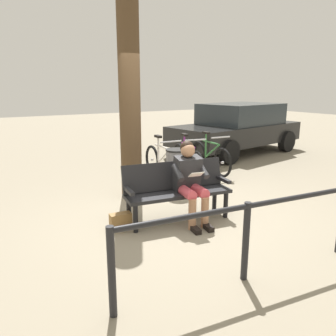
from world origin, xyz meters
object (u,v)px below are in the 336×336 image
bicycle_orange (162,163)px  bench (176,187)px  handbag (121,221)px  litter_bin (176,170)px  tree_trunk (130,95)px  bicycle_red (187,160)px  person_reading (190,178)px  parked_car (237,127)px  bicycle_green (210,157)px

bicycle_orange → bench: bearing=-21.0°
handbag → litter_bin: litter_bin is taller
tree_trunk → bicycle_red: (-1.67, -0.64, -1.47)m
tree_trunk → litter_bin: (-0.85, 0.19, -1.42)m
person_reading → bicycle_red: (-1.45, -2.17, -0.31)m
person_reading → handbag: size_ratio=4.00×
person_reading → litter_bin: bearing=-106.1°
tree_trunk → bicycle_red: 2.32m
bench → litter_bin: size_ratio=2.02×
tree_trunk → parked_car: bearing=-154.7°
person_reading → parked_car: size_ratio=0.27×
bicycle_orange → person_reading: bearing=-16.6°
bench → handbag: (0.89, -0.06, -0.39)m
tree_trunk → parked_car: (-4.52, -2.14, -1.06)m
bench → bicycle_red: bearing=-119.4°
bicycle_green → bicycle_orange: bearing=-88.2°
litter_bin → bicycle_red: bearing=-134.8°
bicycle_green → bicycle_red: bearing=-83.7°
litter_bin → parked_car: 4.36m
bicycle_green → bicycle_red: 0.64m
litter_bin → bicycle_orange: 0.94m
bench → bicycle_green: bicycle_green is taller
bench → parked_car: 5.63m
handbag → tree_trunk: bearing=-121.4°
bench → bicycle_green: size_ratio=0.99×
bicycle_red → bicycle_orange: bearing=-86.8°
tree_trunk → litter_bin: 1.67m
bench → bicycle_red: 2.53m
bicycle_red → bicycle_orange: (0.61, -0.08, 0.00)m
litter_bin → bicycle_green: bearing=-150.1°
tree_trunk → litter_bin: tree_trunk is taller
tree_trunk → bicycle_orange: tree_trunk is taller
tree_trunk → bicycle_green: 2.82m
bicycle_orange → litter_bin: bearing=-9.3°
bicycle_green → parked_car: parked_car is taller
bicycle_red → bicycle_orange: same height
bench → bicycle_green: (-2.21, -2.00, -0.15)m
bench → handbag: bearing=5.2°
person_reading → bicycle_orange: person_reading is taller
person_reading → handbag: bearing=-4.6°
handbag → parked_car: 6.35m
parked_car → bench: bearing=29.5°
tree_trunk → bicycle_orange: size_ratio=2.18×
tree_trunk → parked_car: 5.11m
person_reading → bicycle_green: (-2.09, -2.18, -0.31)m
tree_trunk → parked_car: tree_trunk is taller
bench → bicycle_orange: bearing=-105.9°
parked_car → tree_trunk: bearing=16.5°
bicycle_red → bench: bearing=-27.2°
bench → parked_car: parked_car is taller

